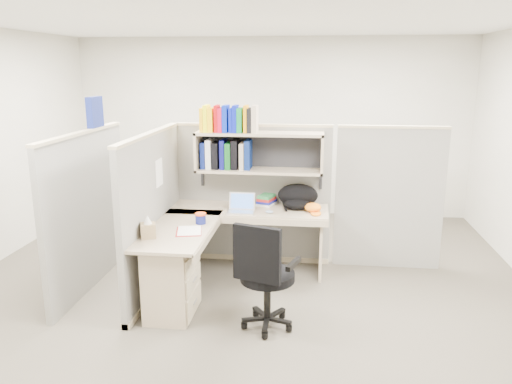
# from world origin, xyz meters

# --- Properties ---
(ground) EXTENTS (6.00, 6.00, 0.00)m
(ground) POSITION_xyz_m (0.00, 0.00, 0.00)
(ground) COLOR #3B372E
(ground) RESTS_ON ground
(room_shell) EXTENTS (6.00, 6.00, 6.00)m
(room_shell) POSITION_xyz_m (0.00, 0.00, 1.62)
(room_shell) COLOR #B2AEA1
(room_shell) RESTS_ON ground
(cubicle) EXTENTS (3.79, 1.84, 1.95)m
(cubicle) POSITION_xyz_m (-0.37, 0.45, 0.91)
(cubicle) COLOR slate
(cubicle) RESTS_ON ground
(desk) EXTENTS (1.74, 1.75, 0.73)m
(desk) POSITION_xyz_m (-0.41, -0.29, 0.44)
(desk) COLOR #9D8C6F
(desk) RESTS_ON ground
(laptop) EXTENTS (0.28, 0.28, 0.20)m
(laptop) POSITION_xyz_m (-0.07, 0.41, 0.83)
(laptop) COLOR silver
(laptop) RESTS_ON desk
(backpack) EXTENTS (0.49, 0.40, 0.26)m
(backpack) POSITION_xyz_m (0.53, 0.66, 0.86)
(backpack) COLOR black
(backpack) RESTS_ON desk
(orange_cap) EXTENTS (0.24, 0.26, 0.10)m
(orange_cap) POSITION_xyz_m (0.70, 0.53, 0.78)
(orange_cap) COLOR orange
(orange_cap) RESTS_ON desk
(snack_canister) EXTENTS (0.11, 0.11, 0.11)m
(snack_canister) POSITION_xyz_m (-0.40, -0.03, 0.79)
(snack_canister) COLOR navy
(snack_canister) RESTS_ON desk
(tissue_box) EXTENTS (0.17, 0.17, 0.21)m
(tissue_box) POSITION_xyz_m (-0.78, -0.50, 0.83)
(tissue_box) COLOR #9D8359
(tissue_box) RESTS_ON desk
(mouse) EXTENTS (0.09, 0.06, 0.03)m
(mouse) POSITION_xyz_m (0.24, 0.42, 0.75)
(mouse) COLOR #8198B7
(mouse) RESTS_ON desk
(paper_cup) EXTENTS (0.10, 0.10, 0.11)m
(paper_cup) POSITION_xyz_m (-0.03, 0.77, 0.78)
(paper_cup) COLOR white
(paper_cup) RESTS_ON desk
(book_stack) EXTENTS (0.24, 0.27, 0.11)m
(book_stack) POSITION_xyz_m (0.18, 0.76, 0.79)
(book_stack) COLOR gray
(book_stack) RESTS_ON desk
(loose_paper) EXTENTS (0.28, 0.33, 0.00)m
(loose_paper) POSITION_xyz_m (-0.46, -0.27, 0.73)
(loose_paper) COLOR silver
(loose_paper) RESTS_ON desk
(task_chair) EXTENTS (0.57, 0.53, 1.00)m
(task_chair) POSITION_xyz_m (0.32, -0.73, 0.35)
(task_chair) COLOR black
(task_chair) RESTS_ON ground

